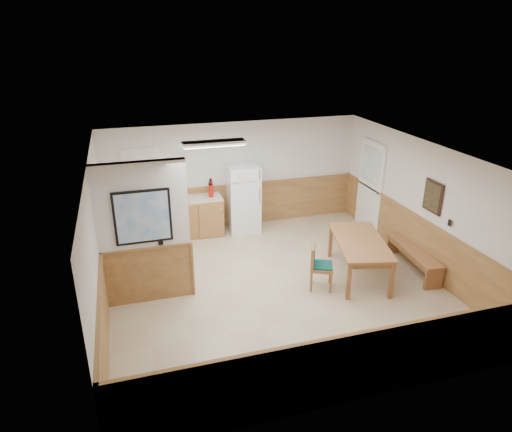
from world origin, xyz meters
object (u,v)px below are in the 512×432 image
object	(u,v)px
dining_chair	(317,263)
soap_bottle	(137,198)
refrigerator	(243,198)
fire_extinguisher	(211,189)
dining_table	(360,245)
dining_bench	(413,254)

from	to	relation	value
dining_chair	soap_bottle	world-z (taller)	soap_bottle
refrigerator	fire_extinguisher	xyz separation A→B (m)	(-0.75, 0.01, 0.30)
dining_table	fire_extinguisher	xyz separation A→B (m)	(-2.28, 2.75, 0.43)
fire_extinguisher	dining_table	bearing A→B (deg)	-74.12
dining_chair	soap_bottle	xyz separation A→B (m)	(-2.98, 2.98, 0.53)
dining_bench	refrigerator	bearing A→B (deg)	138.93
dining_table	soap_bottle	size ratio (longest dim) A/B	7.84
dining_bench	fire_extinguisher	bearing A→B (deg)	145.85
dining_table	soap_bottle	bearing A→B (deg)	158.41
fire_extinguisher	dining_chair	bearing A→B (deg)	-89.05
refrigerator	dining_table	distance (m)	3.14
dining_chair	dining_bench	bearing A→B (deg)	25.75
dining_table	dining_bench	bearing A→B (deg)	9.97
refrigerator	soap_bottle	bearing A→B (deg)	-178.70
dining_table	dining_bench	distance (m)	1.20
dining_bench	soap_bottle	size ratio (longest dim) A/B	6.72
refrigerator	dining_chair	size ratio (longest dim) A/B	1.87
refrigerator	dining_bench	xyz separation A→B (m)	(2.69, -2.83, -0.45)
soap_bottle	dining_table	bearing A→B (deg)	-35.74
dining_bench	soap_bottle	distance (m)	5.88
dining_chair	fire_extinguisher	size ratio (longest dim) A/B	1.95
dining_bench	fire_extinguisher	size ratio (longest dim) A/B	3.77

